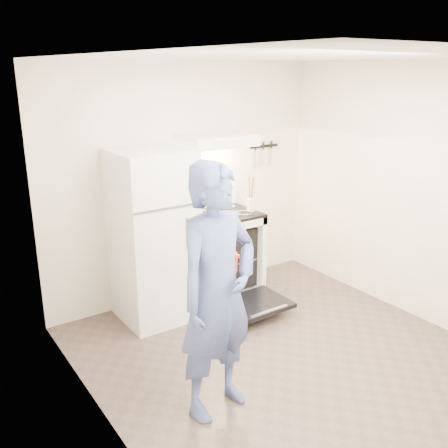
% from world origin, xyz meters
% --- Properties ---
extents(floor, '(3.60, 3.60, 0.00)m').
position_xyz_m(floor, '(0.00, 0.00, 0.00)').
color(floor, '#4E3F37').
rests_on(floor, ground).
extents(back_wall, '(3.20, 0.02, 2.50)m').
position_xyz_m(back_wall, '(0.00, 1.80, 1.25)').
color(back_wall, '#F3E7CD').
rests_on(back_wall, ground).
extents(refrigerator, '(0.70, 0.70, 1.70)m').
position_xyz_m(refrigerator, '(-0.58, 1.45, 0.85)').
color(refrigerator, white).
rests_on(refrigerator, floor).
extents(stove_body, '(0.76, 0.65, 0.92)m').
position_xyz_m(stove_body, '(0.23, 1.48, 0.46)').
color(stove_body, white).
rests_on(stove_body, floor).
extents(cooktop, '(0.76, 0.65, 0.03)m').
position_xyz_m(cooktop, '(0.23, 1.48, 0.94)').
color(cooktop, black).
rests_on(cooktop, stove_body).
extents(backsplash, '(0.76, 0.07, 0.20)m').
position_xyz_m(backsplash, '(0.23, 1.76, 1.05)').
color(backsplash, white).
rests_on(backsplash, cooktop).
extents(oven_door, '(0.70, 0.54, 0.04)m').
position_xyz_m(oven_door, '(0.23, 0.88, 0.12)').
color(oven_door, black).
rests_on(oven_door, floor).
extents(oven_rack, '(0.60, 0.52, 0.01)m').
position_xyz_m(oven_rack, '(0.23, 1.48, 0.44)').
color(oven_rack, slate).
rests_on(oven_rack, stove_body).
extents(range_hood, '(0.76, 0.50, 0.12)m').
position_xyz_m(range_hood, '(0.23, 1.55, 1.71)').
color(range_hood, white).
rests_on(range_hood, back_wall).
extents(knife_strip, '(0.40, 0.02, 0.03)m').
position_xyz_m(knife_strip, '(1.05, 1.79, 1.55)').
color(knife_strip, black).
rests_on(knife_strip, back_wall).
extents(pizza_stone, '(0.35, 0.35, 0.02)m').
position_xyz_m(pizza_stone, '(0.17, 1.47, 0.45)').
color(pizza_stone, '#906F53').
rests_on(pizza_stone, oven_rack).
extents(tea_kettle, '(0.21, 0.17, 0.26)m').
position_xyz_m(tea_kettle, '(-0.00, 1.55, 1.08)').
color(tea_kettle, '#B5B5B9').
rests_on(tea_kettle, cooktop).
extents(utensil_jar, '(0.11, 0.11, 0.13)m').
position_xyz_m(utensil_jar, '(0.49, 1.28, 1.05)').
color(utensil_jar, silver).
rests_on(utensil_jar, cooktop).
extents(person, '(0.75, 0.56, 1.86)m').
position_xyz_m(person, '(-0.86, -0.10, 0.93)').
color(person, navy).
rests_on(person, floor).
extents(dutch_oven, '(0.35, 0.28, 0.23)m').
position_xyz_m(dutch_oven, '(-0.66, 0.17, 1.02)').
color(dutch_oven, red).
rests_on(dutch_oven, person).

